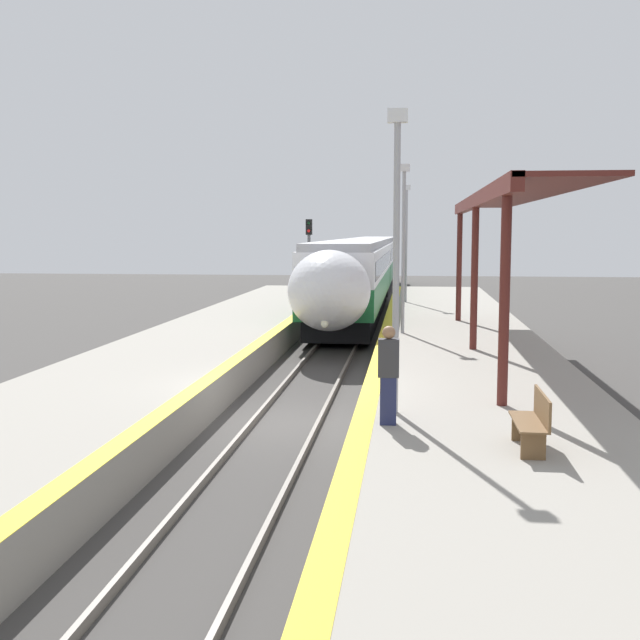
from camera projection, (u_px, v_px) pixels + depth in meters
name	position (u px, v px, depth m)	size (l,w,h in m)	color
ground_plane	(287.00, 424.00, 17.63)	(120.00, 120.00, 0.00)	#423F3D
rail_left	(255.00, 419.00, 17.71)	(0.08, 90.00, 0.15)	slate
rail_right	(319.00, 421.00, 17.54)	(0.08, 90.00, 0.15)	slate
train	(365.00, 267.00, 46.00)	(2.87, 43.30, 3.79)	black
platform_right	(481.00, 409.00, 17.11)	(5.09, 64.00, 0.88)	gray
platform_left	(112.00, 400.00, 18.04)	(4.63, 64.00, 0.88)	gray
platform_bench	(534.00, 420.00, 12.22)	(0.44, 1.43, 0.89)	brown
person_waiting	(388.00, 373.00, 13.81)	(0.36, 0.23, 1.72)	navy
railway_signal	(309.00, 261.00, 36.29)	(0.28, 0.28, 4.76)	#59595E
lamppost_near	(396.00, 242.00, 14.50)	(0.36, 0.20, 5.50)	#9E9EA3
lamppost_mid	(403.00, 237.00, 26.13)	(0.36, 0.20, 5.50)	#9E9EA3
lamppost_far	(406.00, 236.00, 37.75)	(0.36, 0.20, 5.50)	#9E9EA3
station_canopy	(497.00, 205.00, 22.29)	(2.02, 17.92, 4.36)	#511E19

